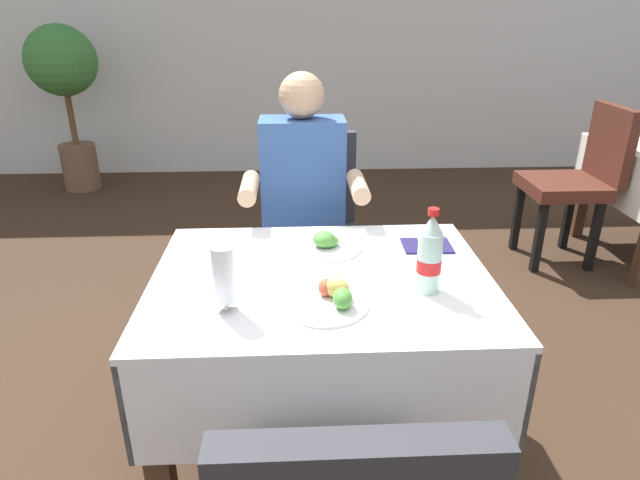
{
  "coord_description": "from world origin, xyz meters",
  "views": [
    {
      "loc": [
        -0.07,
        -1.33,
        1.5
      ],
      "look_at": [
        0.01,
        0.28,
        0.8
      ],
      "focal_mm": 30.39,
      "sensor_mm": 36.0,
      "label": 1
    }
  ],
  "objects_px": {
    "beer_glass_left": "(224,279)",
    "background_chair_left": "(578,176)",
    "chair_far_diner_seat": "(313,228)",
    "potted_plant_corner": "(64,79)",
    "plate_near_camera": "(330,298)",
    "seated_diner_far": "(303,204)",
    "napkin_cutlery_set": "(427,245)",
    "plate_far_diner": "(327,243)",
    "main_dining_table": "(321,323)",
    "cola_bottle_primary": "(430,256)"
  },
  "relations": [
    {
      "from": "plate_far_diner",
      "to": "napkin_cutlery_set",
      "type": "relative_size",
      "value": 1.25
    },
    {
      "from": "cola_bottle_primary",
      "to": "background_chair_left",
      "type": "bearing_deg",
      "value": 51.55
    },
    {
      "from": "cola_bottle_primary",
      "to": "plate_far_diner",
      "type": "bearing_deg",
      "value": 132.06
    },
    {
      "from": "cola_bottle_primary",
      "to": "potted_plant_corner",
      "type": "xyz_separation_m",
      "value": [
        -2.27,
        3.32,
        0.11
      ]
    },
    {
      "from": "main_dining_table",
      "to": "cola_bottle_primary",
      "type": "relative_size",
      "value": 4.1
    },
    {
      "from": "chair_far_diner_seat",
      "to": "potted_plant_corner",
      "type": "distance_m",
      "value": 3.13
    },
    {
      "from": "beer_glass_left",
      "to": "chair_far_diner_seat",
      "type": "bearing_deg",
      "value": 74.75
    },
    {
      "from": "beer_glass_left",
      "to": "potted_plant_corner",
      "type": "relative_size",
      "value": 0.14
    },
    {
      "from": "plate_near_camera",
      "to": "plate_far_diner",
      "type": "height_order",
      "value": "plate_near_camera"
    },
    {
      "from": "beer_glass_left",
      "to": "background_chair_left",
      "type": "height_order",
      "value": "background_chair_left"
    },
    {
      "from": "seated_diner_far",
      "to": "beer_glass_left",
      "type": "relative_size",
      "value": 6.39
    },
    {
      "from": "plate_near_camera",
      "to": "seated_diner_far",
      "type": "bearing_deg",
      "value": 93.76
    },
    {
      "from": "chair_far_diner_seat",
      "to": "potted_plant_corner",
      "type": "xyz_separation_m",
      "value": [
        -1.96,
        2.4,
        0.39
      ]
    },
    {
      "from": "main_dining_table",
      "to": "chair_far_diner_seat",
      "type": "distance_m",
      "value": 0.81
    },
    {
      "from": "plate_near_camera",
      "to": "cola_bottle_primary",
      "type": "bearing_deg",
      "value": 13.62
    },
    {
      "from": "plate_near_camera",
      "to": "napkin_cutlery_set",
      "type": "height_order",
      "value": "plate_near_camera"
    },
    {
      "from": "beer_glass_left",
      "to": "napkin_cutlery_set",
      "type": "relative_size",
      "value": 1.03
    },
    {
      "from": "main_dining_table",
      "to": "beer_glass_left",
      "type": "distance_m",
      "value": 0.44
    },
    {
      "from": "plate_near_camera",
      "to": "main_dining_table",
      "type": "bearing_deg",
      "value": 94.62
    },
    {
      "from": "chair_far_diner_seat",
      "to": "background_chair_left",
      "type": "relative_size",
      "value": 1.0
    },
    {
      "from": "seated_diner_far",
      "to": "napkin_cutlery_set",
      "type": "height_order",
      "value": "seated_diner_far"
    },
    {
      "from": "main_dining_table",
      "to": "napkin_cutlery_set",
      "type": "relative_size",
      "value": 5.58
    },
    {
      "from": "seated_diner_far",
      "to": "background_chair_left",
      "type": "xyz_separation_m",
      "value": [
        1.69,
        0.87,
        -0.16
      ]
    },
    {
      "from": "main_dining_table",
      "to": "seated_diner_far",
      "type": "bearing_deg",
      "value": 93.53
    },
    {
      "from": "main_dining_table",
      "to": "beer_glass_left",
      "type": "bearing_deg",
      "value": -143.81
    },
    {
      "from": "plate_near_camera",
      "to": "cola_bottle_primary",
      "type": "relative_size",
      "value": 0.97
    },
    {
      "from": "plate_near_camera",
      "to": "beer_glass_left",
      "type": "bearing_deg",
      "value": -175.68
    },
    {
      "from": "plate_far_diner",
      "to": "napkin_cutlery_set",
      "type": "height_order",
      "value": "plate_far_diner"
    },
    {
      "from": "chair_far_diner_seat",
      "to": "seated_diner_far",
      "type": "distance_m",
      "value": 0.2
    },
    {
      "from": "chair_far_diner_seat",
      "to": "background_chair_left",
      "type": "height_order",
      "value": "same"
    },
    {
      "from": "chair_far_diner_seat",
      "to": "potted_plant_corner",
      "type": "bearing_deg",
      "value": 129.25
    },
    {
      "from": "plate_far_diner",
      "to": "background_chair_left",
      "type": "distance_m",
      "value": 2.12
    },
    {
      "from": "beer_glass_left",
      "to": "napkin_cutlery_set",
      "type": "xyz_separation_m",
      "value": [
        0.66,
        0.41,
        -0.1
      ]
    },
    {
      "from": "seated_diner_far",
      "to": "napkin_cutlery_set",
      "type": "relative_size",
      "value": 6.6
    },
    {
      "from": "plate_near_camera",
      "to": "napkin_cutlery_set",
      "type": "xyz_separation_m",
      "value": [
        0.37,
        0.39,
        -0.02
      ]
    },
    {
      "from": "background_chair_left",
      "to": "beer_glass_left",
      "type": "bearing_deg",
      "value": -137.26
    },
    {
      "from": "plate_near_camera",
      "to": "potted_plant_corner",
      "type": "height_order",
      "value": "potted_plant_corner"
    },
    {
      "from": "plate_near_camera",
      "to": "potted_plant_corner",
      "type": "xyz_separation_m",
      "value": [
        -1.98,
        3.39,
        0.2
      ]
    },
    {
      "from": "chair_far_diner_seat",
      "to": "potted_plant_corner",
      "type": "relative_size",
      "value": 0.7
    },
    {
      "from": "background_chair_left",
      "to": "chair_far_diner_seat",
      "type": "bearing_deg",
      "value": -155.07
    },
    {
      "from": "napkin_cutlery_set",
      "to": "beer_glass_left",
      "type": "bearing_deg",
      "value": -148.24
    },
    {
      "from": "background_chair_left",
      "to": "potted_plant_corner",
      "type": "relative_size",
      "value": 0.7
    },
    {
      "from": "plate_far_diner",
      "to": "cola_bottle_primary",
      "type": "xyz_separation_m",
      "value": [
        0.28,
        -0.31,
        0.09
      ]
    },
    {
      "from": "plate_far_diner",
      "to": "beer_glass_left",
      "type": "height_order",
      "value": "beer_glass_left"
    },
    {
      "from": "main_dining_table",
      "to": "plate_far_diner",
      "type": "height_order",
      "value": "plate_far_diner"
    },
    {
      "from": "napkin_cutlery_set",
      "to": "plate_near_camera",
      "type": "bearing_deg",
      "value": -133.73
    },
    {
      "from": "plate_near_camera",
      "to": "background_chair_left",
      "type": "bearing_deg",
      "value": 47.07
    },
    {
      "from": "main_dining_table",
      "to": "background_chair_left",
      "type": "distance_m",
      "value": 2.27
    },
    {
      "from": "background_chair_left",
      "to": "seated_diner_far",
      "type": "bearing_deg",
      "value": -152.63
    },
    {
      "from": "plate_far_diner",
      "to": "main_dining_table",
      "type": "bearing_deg",
      "value": -97.74
    }
  ]
}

